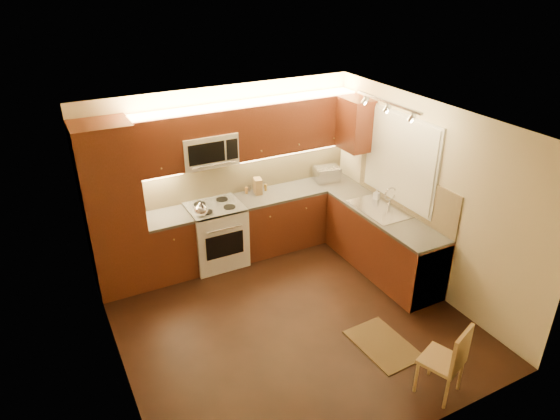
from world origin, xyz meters
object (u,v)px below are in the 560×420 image
stove (216,234)px  microwave (207,149)px  dining_chair (442,359)px  sink (379,205)px  soap_bottle (376,194)px  toaster_oven (327,174)px  kettle (201,208)px  knife_block (258,186)px

stove → microwave: (0.00, 0.14, 1.26)m
dining_chair → microwave: bearing=86.6°
sink → soap_bottle: (0.16, 0.27, 0.01)m
microwave → sink: 2.48m
toaster_oven → soap_bottle: bearing=-64.0°
kettle → knife_block: kettle is taller
sink → knife_block: (-1.26, 1.26, 0.04)m
microwave → kettle: bearing=-128.7°
sink → kettle: kettle is taller
stove → dining_chair: size_ratio=1.07×
toaster_oven → dining_chair: (-0.79, -3.45, -0.58)m
sink → soap_bottle: bearing=60.0°
soap_bottle → sink: bearing=-144.6°
sink → toaster_oven: toaster_oven is taller
microwave → sink: microwave is taller
microwave → kettle: microwave is taller
kettle → soap_bottle: size_ratio=1.27×
knife_block → sink: bearing=-33.2°
microwave → kettle: (-0.26, -0.33, -0.69)m
sink → toaster_oven: bearing=94.7°
stove → soap_bottle: 2.38m
stove → toaster_oven: toaster_oven is taller
knife_block → soap_bottle: 1.73m
sink → stove: bearing=150.6°
stove → toaster_oven: bearing=2.1°
dining_chair → knife_block: bearing=75.1°
knife_block → kettle: bearing=-149.8°
sink → toaster_oven: (-0.10, 1.20, 0.04)m
toaster_oven → soap_bottle: toaster_oven is taller
stove → soap_bottle: soap_bottle is taller
dining_chair → sink: bearing=47.4°
stove → toaster_oven: 1.98m
sink → microwave: bearing=147.8°
kettle → knife_block: 1.05m
stove → dining_chair: (1.11, -3.38, -0.03)m
toaster_oven → dining_chair: 3.58m
soap_bottle → stove: bearing=133.8°
dining_chair → toaster_oven: bearing=56.1°
microwave → sink: (2.00, -1.26, -0.74)m
stove → sink: bearing=-29.4°
toaster_oven → kettle: bearing=-162.5°
toaster_oven → soap_bottle: size_ratio=2.17×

